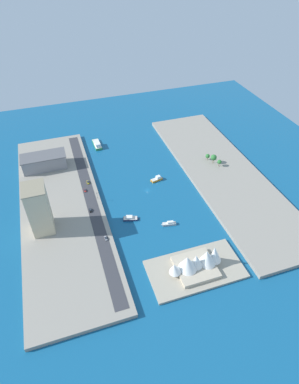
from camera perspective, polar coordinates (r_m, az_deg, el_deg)
name	(u,v)px	position (r m, az deg, el deg)	size (l,w,h in m)	color
ground_plane	(147,190)	(304.01, -0.40, 0.30)	(440.00, 440.00, 0.00)	#145684
quay_west	(223,173)	(331.17, 12.97, 3.35)	(70.00, 240.00, 3.53)	gray
quay_east	(62,207)	(294.52, -15.47, -2.62)	(70.00, 240.00, 3.53)	gray
peninsula_point	(195,269)	(242.90, 8.18, -13.50)	(69.46, 37.05, 2.00)	#A89E89
road_strip	(91,199)	(293.67, -10.50, -1.30)	(9.80, 228.00, 0.15)	#38383D
yacht_sleek_gray	(169,224)	(270.34, 3.52, -5.67)	(13.14, 5.31, 3.77)	#999EA3
patrol_launch_navy	(130,218)	(274.81, -3.46, -4.72)	(13.75, 8.08, 3.58)	#1E284C
ferry_green_doubledeck	(97,144)	(371.63, -9.35, 8.44)	(8.02, 23.92, 6.39)	#2D8C4C
water_taxi_orange	(157,179)	(315.23, 1.31, 2.35)	(13.26, 6.95, 4.51)	orange
office_block_beige	(39,209)	(262.40, -19.19, -2.92)	(16.98, 20.40, 43.20)	#C6B793
warehouse_low_gray	(44,161)	(340.39, -18.34, 5.21)	(44.26, 20.11, 14.55)	gray
suv_black	(90,210)	(281.79, -10.53, -3.22)	(2.09, 4.86, 1.59)	black
pickup_red	(85,190)	(303.32, -11.48, 0.31)	(1.86, 4.47, 1.44)	black
taxi_yellow_cab	(88,182)	(312.17, -10.97, 1.74)	(1.99, 5.14, 1.70)	black
sedan_silver	(106,238)	(257.10, -7.84, -8.21)	(1.86, 4.51, 1.46)	black
traffic_light_waterfront	(97,195)	(291.15, -9.36, -0.45)	(0.36, 0.36, 6.50)	black
opera_landmark	(197,262)	(236.37, 8.53, -12.23)	(41.71, 27.34, 19.29)	#BCAD93
park_tree_cluster	(213,158)	(337.35, 11.38, 5.98)	(10.55, 18.88, 9.90)	brown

